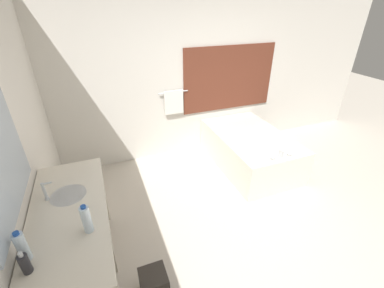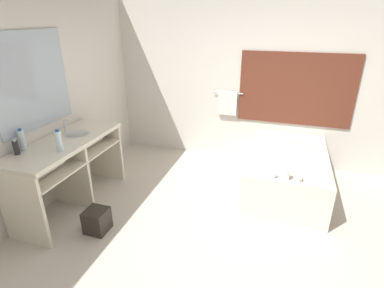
{
  "view_description": "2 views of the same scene",
  "coord_description": "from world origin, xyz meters",
  "px_view_note": "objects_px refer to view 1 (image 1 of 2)",
  "views": [
    {
      "loc": [
        -1.48,
        -1.74,
        2.46
      ],
      "look_at": [
        -0.45,
        0.92,
        0.86
      ],
      "focal_mm": 24.0,
      "sensor_mm": 36.0,
      "label": 1
    },
    {
      "loc": [
        0.61,
        -2.6,
        2.3
      ],
      "look_at": [
        -0.46,
        0.74,
        0.8
      ],
      "focal_mm": 28.0,
      "sensor_mm": 36.0,
      "label": 2
    }
  ],
  "objects_px": {
    "water_bottle_2": "(86,219)",
    "soap_dispenser": "(25,264)",
    "water_bottle_1": "(22,247)",
    "bathtub": "(249,148)",
    "waste_bin": "(154,284)"
  },
  "relations": [
    {
      "from": "water_bottle_2",
      "to": "soap_dispenser",
      "type": "bearing_deg",
      "value": -150.31
    },
    {
      "from": "water_bottle_1",
      "to": "soap_dispenser",
      "type": "bearing_deg",
      "value": -79.04
    },
    {
      "from": "water_bottle_2",
      "to": "soap_dispenser",
      "type": "distance_m",
      "value": 0.44
    },
    {
      "from": "water_bottle_1",
      "to": "water_bottle_2",
      "type": "height_order",
      "value": "water_bottle_1"
    },
    {
      "from": "soap_dispenser",
      "to": "water_bottle_1",
      "type": "bearing_deg",
      "value": 100.96
    },
    {
      "from": "water_bottle_2",
      "to": "water_bottle_1",
      "type": "bearing_deg",
      "value": -165.22
    },
    {
      "from": "bathtub",
      "to": "water_bottle_1",
      "type": "height_order",
      "value": "water_bottle_1"
    },
    {
      "from": "bathtub",
      "to": "waste_bin",
      "type": "height_order",
      "value": "bathtub"
    },
    {
      "from": "bathtub",
      "to": "water_bottle_2",
      "type": "bearing_deg",
      "value": -148.51
    },
    {
      "from": "bathtub",
      "to": "water_bottle_2",
      "type": "relative_size",
      "value": 6.74
    },
    {
      "from": "waste_bin",
      "to": "water_bottle_2",
      "type": "bearing_deg",
      "value": 166.64
    },
    {
      "from": "water_bottle_2",
      "to": "waste_bin",
      "type": "xyz_separation_m",
      "value": [
        0.42,
        -0.1,
        -0.9
      ]
    },
    {
      "from": "water_bottle_1",
      "to": "bathtub",
      "type": "bearing_deg",
      "value": 29.38
    },
    {
      "from": "water_bottle_1",
      "to": "waste_bin",
      "type": "bearing_deg",
      "value": 0.43
    },
    {
      "from": "water_bottle_1",
      "to": "water_bottle_2",
      "type": "xyz_separation_m",
      "value": [
        0.41,
        0.11,
        -0.0
      ]
    }
  ]
}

